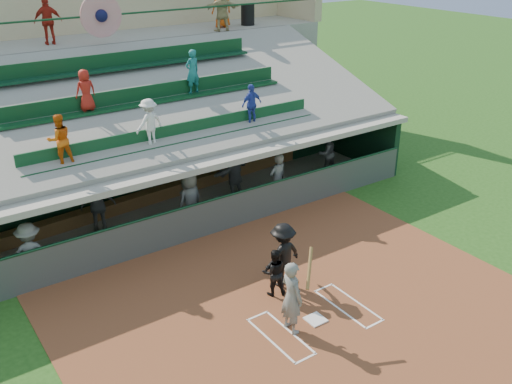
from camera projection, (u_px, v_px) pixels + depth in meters
ground at (315, 321)px, 13.29m from camera, size 100.00×100.00×0.00m
dirt_slab at (302, 310)px, 13.66m from camera, size 11.00×9.00×0.02m
home_plate at (315, 319)px, 13.28m from camera, size 0.43×0.43×0.03m
batters_box_chalk at (315, 320)px, 13.29m from camera, size 2.65×1.85×0.01m
dugout_floor at (180, 213)px, 18.34m from camera, size 16.00×3.50×0.04m
concourse_slab at (96, 98)px, 22.44m from camera, size 20.00×3.00×4.60m
grandstand at (127, 118)px, 20.21m from camera, size 20.40×10.40×7.80m
batter_at_plate at (292, 297)px, 12.61m from camera, size 0.84×0.74×1.95m
catcher at (274, 272)px, 14.00m from camera, size 0.74×0.68×1.24m
home_umpire at (283, 255)px, 14.28m from camera, size 1.19×0.78×1.73m
dugout_bench at (159, 194)px, 19.17m from camera, size 13.49×1.59×0.41m
dugout_player_a at (31, 253)px, 14.36m from camera, size 1.20×0.86×1.69m
dugout_player_b at (98, 206)px, 16.80m from camera, size 1.09×0.68×1.73m
dugout_player_c at (190, 200)px, 17.14m from camera, size 0.98×0.77×1.77m
dugout_player_d at (234, 171)px, 19.12m from camera, size 1.76×1.10×1.81m
dugout_player_e at (278, 180)px, 18.50m from camera, size 0.71×0.52×1.79m
dugout_player_f at (327, 153)px, 21.04m from camera, size 0.79×0.62×1.58m
trash_bin at (248, 15)px, 24.45m from camera, size 0.58×0.58×0.87m
concourse_staff_a at (48, 21)px, 20.04m from camera, size 1.00×0.51×1.63m
concourse_staff_b at (222, 6)px, 23.66m from camera, size 0.89×0.62×1.75m
concourse_staff_c at (222, 9)px, 22.82m from camera, size 1.65×0.76×1.71m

